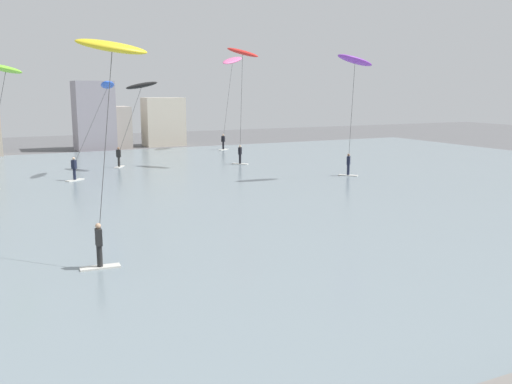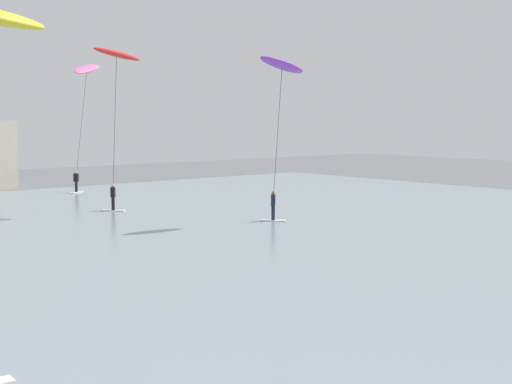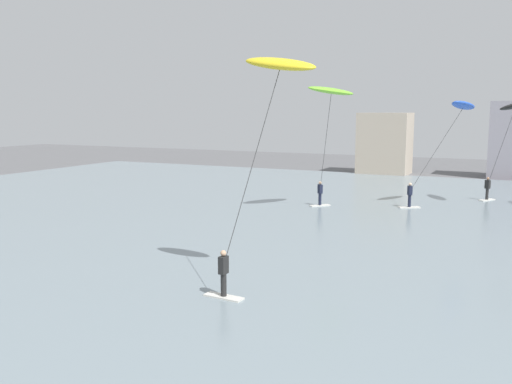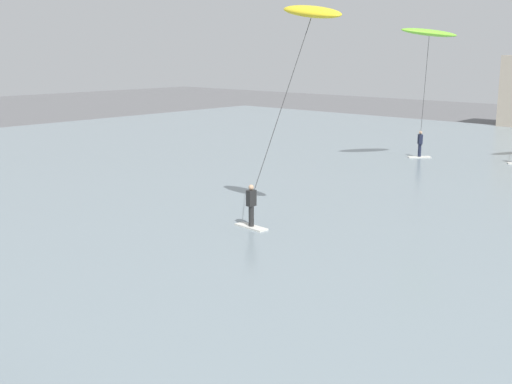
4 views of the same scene
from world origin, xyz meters
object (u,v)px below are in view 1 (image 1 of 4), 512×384
(kitesurfer_pink, at_px, (232,67))
(kitesurfer_red, at_px, (242,64))
(kitesurfer_black, at_px, (139,93))
(kitesurfer_purple, at_px, (354,74))
(kitesurfer_yellow, at_px, (110,72))
(kitesurfer_blue, at_px, (104,94))
(kitesurfer_lime, at_px, (4,78))

(kitesurfer_pink, height_order, kitesurfer_red, kitesurfer_pink)
(kitesurfer_red, bearing_deg, kitesurfer_black, 166.34)
(kitesurfer_black, height_order, kitesurfer_pink, kitesurfer_pink)
(kitesurfer_purple, bearing_deg, kitesurfer_pink, 87.56)
(kitesurfer_yellow, bearing_deg, kitesurfer_pink, 59.51)
(kitesurfer_pink, height_order, kitesurfer_blue, kitesurfer_pink)
(kitesurfer_purple, relative_size, kitesurfer_red, 0.90)
(kitesurfer_lime, xyz_separation_m, kitesurfer_blue, (6.74, 5.19, -1.00))
(kitesurfer_purple, xyz_separation_m, kitesurfer_red, (-4.04, 9.59, 0.95))
(kitesurfer_blue, bearing_deg, kitesurfer_pink, 40.22)
(kitesurfer_black, xyz_separation_m, kitesurfer_blue, (-3.15, -2.22, -0.07))
(kitesurfer_lime, bearing_deg, kitesurfer_purple, -10.63)
(kitesurfer_pink, relative_size, kitesurfer_purple, 1.14)
(kitesurfer_pink, height_order, kitesurfer_purple, kitesurfer_pink)
(kitesurfer_lime, bearing_deg, kitesurfer_pink, 39.46)
(kitesurfer_pink, height_order, kitesurfer_lime, kitesurfer_pink)
(kitesurfer_lime, bearing_deg, kitesurfer_yellow, -78.86)
(kitesurfer_pink, distance_m, kitesurfer_red, 14.31)
(kitesurfer_lime, bearing_deg, kitesurfer_red, 16.98)
(kitesurfer_black, bearing_deg, kitesurfer_lime, -143.14)
(kitesurfer_pink, distance_m, kitesurfer_lime, 29.74)
(kitesurfer_black, height_order, kitesurfer_lime, kitesurfer_lime)
(kitesurfer_red, bearing_deg, kitesurfer_lime, -163.02)
(kitesurfer_pink, bearing_deg, kitesurfer_purple, -92.44)
(kitesurfer_black, relative_size, kitesurfer_blue, 1.00)
(kitesurfer_purple, relative_size, kitesurfer_yellow, 1.06)
(kitesurfer_pink, relative_size, kitesurfer_lime, 1.27)
(kitesurfer_black, xyz_separation_m, kitesurfer_pink, (13.03, 11.45, 2.63))
(kitesurfer_lime, xyz_separation_m, kitesurfer_yellow, (2.96, -15.03, -0.02))
(kitesurfer_pink, bearing_deg, kitesurfer_lime, -140.54)
(kitesurfer_pink, distance_m, kitesurfer_blue, 21.36)
(kitesurfer_lime, relative_size, kitesurfer_red, 0.80)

